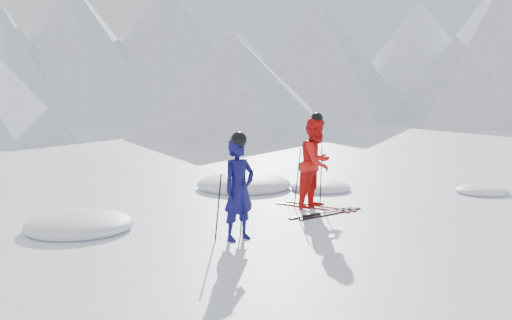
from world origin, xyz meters
TOP-DOWN VIEW (x-y plane):
  - ground at (0.00, 0.00)m, footprint 160.00×160.00m
  - mountain_range at (5.71, 35.31)m, footprint 106.15×62.94m
  - skier_blue at (-3.27, -0.68)m, footprint 0.61×0.42m
  - skier_red at (-0.41, 0.42)m, footprint 1.06×0.92m
  - pole_blue_left at (-3.57, -0.53)m, footprint 0.11×0.08m
  - pole_blue_right at (-3.02, -0.43)m, footprint 0.11×0.07m
  - pole_red_left at (-0.71, 0.67)m, footprint 0.12×0.10m
  - pole_red_right at (-0.11, 0.57)m, footprint 0.12×0.09m
  - ski_worn_left at (-0.53, 0.42)m, footprint 0.57×1.66m
  - ski_worn_right at (-0.29, 0.42)m, footprint 0.45×1.68m
  - ski_loose_a at (-0.78, -0.13)m, footprint 1.70×0.13m
  - ski_loose_b at (-0.68, -0.28)m, footprint 1.70×0.11m
  - snow_lumps at (-0.81, 2.36)m, footprint 10.51×6.01m

SIDE VIEW (x-z plane):
  - ground at x=0.00m, z-range 0.00..0.00m
  - snow_lumps at x=-0.81m, z-range -0.26..0.26m
  - ski_worn_left at x=-0.53m, z-range 0.00..0.03m
  - ski_worn_right at x=-0.29m, z-range 0.00..0.03m
  - ski_loose_a at x=-0.78m, z-range 0.00..0.03m
  - ski_loose_b at x=-0.68m, z-range 0.00..0.03m
  - pole_blue_left at x=-3.57m, z-range 0.00..1.09m
  - pole_blue_right at x=-3.02m, z-range 0.00..1.09m
  - pole_red_right at x=-0.11m, z-range 0.00..1.25m
  - pole_red_left at x=-0.71m, z-range 0.00..1.25m
  - skier_blue at x=-3.27m, z-range 0.00..1.63m
  - skier_red at x=-0.41m, z-range 0.00..1.88m
  - mountain_range at x=5.71m, z-range -1.04..14.49m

